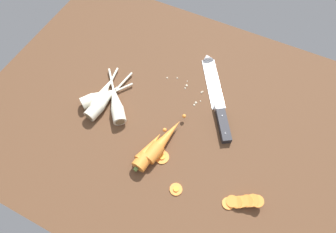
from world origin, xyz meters
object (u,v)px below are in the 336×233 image
at_px(whole_carrot_second, 148,152).
at_px(whole_carrot, 163,141).
at_px(parsnip_front, 99,97).
at_px(carrot_slice_stack, 243,202).
at_px(parsnip_back, 103,94).
at_px(parsnip_mid_left, 103,101).
at_px(carrot_slice_stray_mid, 176,189).
at_px(parsnip_mid_right, 116,103).
at_px(chefs_knife, 216,93).
at_px(carrot_slice_stray_near, 162,157).

bearing_deg(whole_carrot_second, whole_carrot, 65.07).
xyz_separation_m(parsnip_front, carrot_slice_stack, (0.52, -0.11, -0.01)).
relative_size(parsnip_front, parsnip_back, 0.88).
distance_m(parsnip_front, carrot_slice_stack, 0.53).
bearing_deg(whole_carrot, parsnip_mid_left, 169.92).
xyz_separation_m(whole_carrot_second, carrot_slice_stray_mid, (0.11, -0.06, -0.02)).
bearing_deg(parsnip_mid_right, carrot_slice_stack, -13.72).
height_order(parsnip_front, carrot_slice_stack, parsnip_front).
height_order(parsnip_mid_left, carrot_slice_stray_mid, parsnip_mid_left).
distance_m(chefs_knife, parsnip_back, 0.36).
bearing_deg(carrot_slice_stack, chefs_knife, 123.18).
distance_m(whole_carrot_second, carrot_slice_stack, 0.29).
xyz_separation_m(parsnip_mid_right, carrot_slice_stack, (0.46, -0.11, -0.01)).
bearing_deg(chefs_knife, parsnip_front, -150.15).
relative_size(parsnip_mid_right, carrot_slice_stray_mid, 5.12).
bearing_deg(carrot_slice_stack, parsnip_mid_left, 168.66).
bearing_deg(parsnip_mid_left, carrot_slice_stack, -11.34).
xyz_separation_m(parsnip_front, carrot_slice_stray_mid, (0.35, -0.15, -0.02)).
bearing_deg(parsnip_front, carrot_slice_stack, -11.69).
height_order(whole_carrot, carrot_slice_stack, whole_carrot).
relative_size(parsnip_back, carrot_slice_stray_mid, 5.07).
xyz_separation_m(carrot_slice_stray_near, carrot_slice_stray_mid, (0.08, -0.07, 0.00)).
xyz_separation_m(chefs_knife, carrot_slice_stray_near, (-0.06, -0.27, -0.00)).
bearing_deg(carrot_slice_stray_mid, whole_carrot, 131.55).
bearing_deg(parsnip_mid_left, parsnip_mid_right, 17.33).
height_order(whole_carrot, carrot_slice_stray_near, whole_carrot).
xyz_separation_m(parsnip_mid_left, carrot_slice_stray_near, (0.25, -0.08, -0.02)).
bearing_deg(parsnip_front, carrot_slice_stray_mid, -23.96).
relative_size(chefs_knife, parsnip_back, 1.76).
height_order(whole_carrot_second, parsnip_back, whole_carrot_second).
xyz_separation_m(parsnip_mid_right, carrot_slice_stray_mid, (0.28, -0.16, -0.02)).
height_order(parsnip_front, parsnip_back, same).
relative_size(whole_carrot_second, carrot_slice_stray_near, 3.73).
bearing_deg(parsnip_back, parsnip_mid_left, -54.36).
bearing_deg(carrot_slice_stray_mid, parsnip_mid_right, 150.93).
distance_m(carrot_slice_stack, carrot_slice_stray_near, 0.25).
distance_m(chefs_knife, whole_carrot_second, 0.30).
distance_m(whole_carrot, parsnip_front, 0.26).
distance_m(whole_carrot_second, carrot_slice_stray_mid, 0.13).
xyz_separation_m(chefs_knife, parsnip_back, (-0.32, -0.17, 0.01)).
xyz_separation_m(chefs_knife, carrot_slice_stray_mid, (0.02, -0.34, -0.00)).
bearing_deg(parsnip_back, parsnip_front, -118.05).
relative_size(chefs_knife, carrot_slice_stray_mid, 8.92).
height_order(chefs_knife, parsnip_mid_right, parsnip_mid_right).
bearing_deg(parsnip_mid_right, carrot_slice_stray_near, -23.79).
distance_m(parsnip_front, parsnip_mid_left, 0.02).
bearing_deg(parsnip_mid_left, parsnip_back, 125.64).
relative_size(chefs_knife, carrot_slice_stray_near, 7.45).
relative_size(whole_carrot, parsnip_front, 1.23).
xyz_separation_m(whole_carrot, parsnip_mid_left, (-0.23, 0.04, -0.00)).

